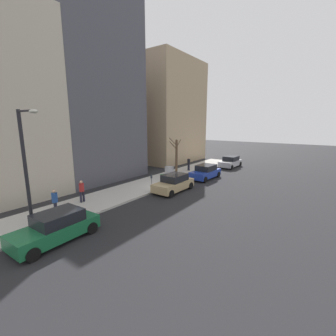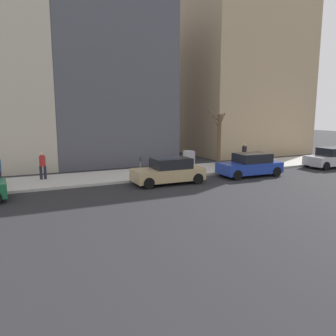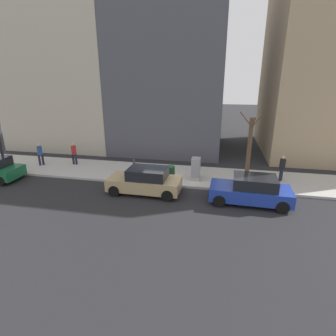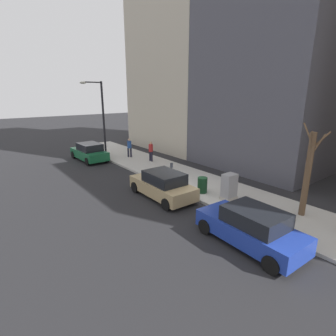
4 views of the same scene
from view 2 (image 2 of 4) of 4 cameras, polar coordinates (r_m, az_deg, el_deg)
ground_plane at (r=20.75m, az=0.05°, el=-1.98°), size 120.00×120.00×0.00m
sidewalk at (r=22.53m, az=-2.10°, el=-0.87°), size 4.00×36.00×0.15m
parked_car_silver at (r=28.29m, az=26.70°, el=1.60°), size 2.04×4.26×1.52m
parked_car_blue at (r=22.40m, az=14.11°, el=0.50°), size 2.04×4.26×1.52m
parked_car_tan at (r=19.40m, az=0.13°, el=-0.58°), size 1.96×4.22×1.52m
parking_meter at (r=20.34m, az=-4.84°, el=0.55°), size 0.14×0.10×1.35m
utility_box at (r=22.72m, az=3.66°, el=1.18°), size 0.83×0.61×1.43m
bare_tree at (r=25.40m, az=8.86°, el=5.14°), size 1.60×1.32×4.24m
trash_bin at (r=21.68m, az=0.45°, el=0.13°), size 0.56×0.56×0.90m
pedestrian_near_meter at (r=26.33m, az=13.15°, el=2.62°), size 0.37×0.36×1.66m
pedestrian_midblock at (r=21.29m, az=-21.01°, el=0.65°), size 0.36×0.40×1.66m
office_tower_left at (r=36.96m, az=11.63°, el=14.96°), size 11.46×11.46×15.52m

